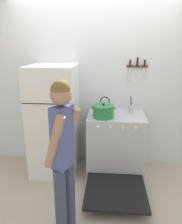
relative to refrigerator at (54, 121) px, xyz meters
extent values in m
plane|color=#B2A893|center=(0.60, 0.34, -0.80)|extent=(14.00, 14.00, 0.00)
cube|color=silver|center=(0.60, 0.37, 0.48)|extent=(10.00, 0.06, 2.55)
cube|color=white|center=(0.00, 0.00, 0.00)|extent=(0.66, 0.69, 1.60)
cube|color=#2D2D2D|center=(0.00, -0.35, 0.35)|extent=(0.65, 0.01, 0.01)
cylinder|color=#B2B5BA|center=(0.20, -0.36, -0.10)|extent=(0.02, 0.02, 0.51)
cube|color=silver|center=(0.90, 0.04, -0.35)|extent=(0.82, 0.61, 0.90)
cube|color=black|center=(0.90, 0.04, 0.09)|extent=(0.80, 0.60, 0.02)
cube|color=black|center=(0.90, -0.24, -0.36)|extent=(0.72, 0.05, 0.68)
cylinder|color=black|center=(0.71, -0.08, 0.10)|extent=(0.20, 0.20, 0.01)
cylinder|color=black|center=(1.08, -0.08, 0.10)|extent=(0.20, 0.20, 0.01)
cylinder|color=black|center=(0.71, 0.16, 0.10)|extent=(0.20, 0.20, 0.01)
cylinder|color=black|center=(1.08, 0.16, 0.10)|extent=(0.20, 0.20, 0.01)
cylinder|color=silver|center=(0.65, -0.28, 0.03)|extent=(0.04, 0.02, 0.04)
cylinder|color=silver|center=(0.82, -0.28, 0.03)|extent=(0.04, 0.02, 0.04)
cylinder|color=silver|center=(0.98, -0.28, 0.03)|extent=(0.04, 0.02, 0.04)
cylinder|color=silver|center=(1.14, -0.28, 0.03)|extent=(0.04, 0.02, 0.04)
cube|color=black|center=(0.90, -0.63, -0.68)|extent=(0.76, 0.72, 0.04)
cube|color=#99999E|center=(0.90, -0.04, -0.39)|extent=(0.68, 0.34, 0.01)
cylinder|color=#237A42|center=(0.71, -0.08, 0.18)|extent=(0.29, 0.29, 0.15)
cylinder|color=#237A42|center=(0.71, -0.08, 0.27)|extent=(0.30, 0.30, 0.02)
sphere|color=black|center=(0.71, -0.08, 0.29)|extent=(0.03, 0.03, 0.03)
cylinder|color=#237A42|center=(0.56, -0.08, 0.24)|extent=(0.03, 0.02, 0.02)
cylinder|color=#237A42|center=(0.87, -0.08, 0.24)|extent=(0.03, 0.02, 0.02)
cylinder|color=silver|center=(0.73, 0.16, 0.16)|extent=(0.18, 0.18, 0.10)
cone|color=silver|center=(0.73, 0.16, 0.22)|extent=(0.17, 0.17, 0.03)
sphere|color=black|center=(0.73, 0.16, 0.24)|extent=(0.02, 0.02, 0.02)
cone|color=silver|center=(0.81, 0.16, 0.17)|extent=(0.10, 0.03, 0.08)
torus|color=black|center=(0.73, 0.16, 0.27)|extent=(0.14, 0.01, 0.14)
cylinder|color=#B7BABF|center=(1.10, 0.17, 0.17)|extent=(0.07, 0.07, 0.12)
cylinder|color=#9E7547|center=(1.11, 0.18, 0.23)|extent=(0.03, 0.03, 0.21)
cylinder|color=#232326|center=(1.12, 0.17, 0.23)|extent=(0.03, 0.04, 0.19)
cylinder|color=#B2B5BA|center=(1.11, 0.16, 0.23)|extent=(0.03, 0.02, 0.20)
cylinder|color=#4C4C51|center=(1.10, 0.16, 0.24)|extent=(0.02, 0.02, 0.23)
cylinder|color=#38425B|center=(0.35, -1.23, -0.41)|extent=(0.11, 0.11, 0.78)
cylinder|color=#38425B|center=(0.41, -1.09, -0.41)|extent=(0.11, 0.11, 0.78)
cube|color=#4C5693|center=(0.38, -1.16, 0.27)|extent=(0.20, 0.25, 0.59)
cylinder|color=#A87A5B|center=(0.33, -1.27, 0.27)|extent=(0.25, 0.17, 0.52)
cylinder|color=#A87A5B|center=(0.43, -1.05, 0.27)|extent=(0.25, 0.17, 0.52)
sphere|color=#A87A5B|center=(0.38, -1.16, 0.66)|extent=(0.19, 0.19, 0.19)
sphere|color=brown|center=(0.38, -1.16, 0.71)|extent=(0.17, 0.17, 0.17)
cube|color=brown|center=(1.18, 0.33, 0.76)|extent=(0.31, 0.02, 0.03)
cube|color=silver|center=(1.08, 0.32, 0.64)|extent=(0.03, 0.00, 0.24)
cube|color=black|center=(1.08, 0.32, 0.81)|extent=(0.02, 0.02, 0.09)
cube|color=silver|center=(1.18, 0.32, 0.67)|extent=(0.02, 0.00, 0.18)
cube|color=black|center=(1.18, 0.32, 0.83)|extent=(0.02, 0.02, 0.13)
cube|color=silver|center=(1.29, 0.32, 0.67)|extent=(0.03, 0.00, 0.18)
cube|color=black|center=(1.29, 0.32, 0.81)|extent=(0.02, 0.02, 0.09)
camera|label=1|loc=(0.79, -2.94, 1.09)|focal=35.00mm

